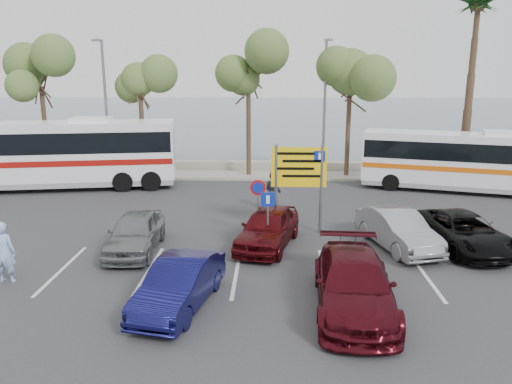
{
  "coord_description": "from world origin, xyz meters",
  "views": [
    {
      "loc": [
        -0.06,
        -16.19,
        6.43
      ],
      "look_at": [
        -0.69,
        3.0,
        1.72
      ],
      "focal_mm": 35.0,
      "sensor_mm": 36.0,
      "label": 1
    }
  ],
  "objects_px": {
    "coach_bus_left": "(58,156)",
    "car_blue": "(179,284)",
    "direction_sign": "(299,174)",
    "car_maroon": "(354,284)",
    "car_silver_b": "(398,230)",
    "street_lamp_right": "(325,102)",
    "car_silver_a": "(135,232)",
    "street_lamp_left": "(105,102)",
    "pedestrian_far": "(273,191)",
    "car_red": "(268,227)",
    "coach_bus_right": "(466,163)",
    "pedestrian_near": "(4,252)",
    "suv_black": "(463,231)"
  },
  "relations": [
    {
      "from": "direction_sign",
      "to": "pedestrian_far",
      "type": "height_order",
      "value": "direction_sign"
    },
    {
      "from": "car_maroon",
      "to": "pedestrian_near",
      "type": "distance_m",
      "value": 10.61
    },
    {
      "from": "coach_bus_left",
      "to": "car_maroon",
      "type": "height_order",
      "value": "coach_bus_left"
    },
    {
      "from": "coach_bus_right",
      "to": "pedestrian_far",
      "type": "bearing_deg",
      "value": -158.84
    },
    {
      "from": "car_silver_b",
      "to": "coach_bus_right",
      "type": "bearing_deg",
      "value": 41.68
    },
    {
      "from": "pedestrian_near",
      "to": "car_red",
      "type": "bearing_deg",
      "value": -155.49
    },
    {
      "from": "street_lamp_right",
      "to": "suv_black",
      "type": "bearing_deg",
      "value": -71.59
    },
    {
      "from": "pedestrian_near",
      "to": "car_maroon",
      "type": "bearing_deg",
      "value": 173.02
    },
    {
      "from": "direction_sign",
      "to": "car_maroon",
      "type": "distance_m",
      "value": 7.01
    },
    {
      "from": "car_silver_a",
      "to": "car_blue",
      "type": "xyz_separation_m",
      "value": [
        2.4,
        -4.33,
        -0.04
      ]
    },
    {
      "from": "suv_black",
      "to": "car_silver_b",
      "type": "height_order",
      "value": "car_silver_b"
    },
    {
      "from": "car_maroon",
      "to": "car_silver_b",
      "type": "relative_size",
      "value": 1.2
    },
    {
      "from": "car_silver_b",
      "to": "car_maroon",
      "type": "bearing_deg",
      "value": -131.45
    },
    {
      "from": "pedestrian_near",
      "to": "pedestrian_far",
      "type": "height_order",
      "value": "pedestrian_near"
    },
    {
      "from": "coach_bus_left",
      "to": "coach_bus_right",
      "type": "distance_m",
      "value": 22.16
    },
    {
      "from": "car_silver_a",
      "to": "pedestrian_near",
      "type": "xyz_separation_m",
      "value": [
        -3.3,
        -2.83,
        0.27
      ]
    },
    {
      "from": "car_red",
      "to": "pedestrian_far",
      "type": "bearing_deg",
      "value": 102.29
    },
    {
      "from": "coach_bus_left",
      "to": "pedestrian_far",
      "type": "bearing_deg",
      "value": -18.69
    },
    {
      "from": "suv_black",
      "to": "pedestrian_far",
      "type": "distance_m",
      "value": 8.61
    },
    {
      "from": "car_red",
      "to": "pedestrian_near",
      "type": "distance_m",
      "value": 8.83
    },
    {
      "from": "coach_bus_left",
      "to": "coach_bus_right",
      "type": "relative_size",
      "value": 1.17
    },
    {
      "from": "street_lamp_left",
      "to": "car_maroon",
      "type": "bearing_deg",
      "value": -54.37
    },
    {
      "from": "street_lamp_right",
      "to": "coach_bus_right",
      "type": "distance_m",
      "value": 8.5
    },
    {
      "from": "car_blue",
      "to": "coach_bus_left",
      "type": "bearing_deg",
      "value": 135.32
    },
    {
      "from": "car_blue",
      "to": "car_silver_b",
      "type": "xyz_separation_m",
      "value": [
        7.2,
        5.0,
        0.03
      ]
    },
    {
      "from": "car_silver_a",
      "to": "suv_black",
      "type": "relative_size",
      "value": 0.88
    },
    {
      "from": "street_lamp_right",
      "to": "pedestrian_near",
      "type": "height_order",
      "value": "street_lamp_right"
    },
    {
      "from": "car_maroon",
      "to": "pedestrian_near",
      "type": "xyz_separation_m",
      "value": [
        -10.5,
        1.5,
        0.23
      ]
    },
    {
      "from": "street_lamp_right",
      "to": "car_blue",
      "type": "xyz_separation_m",
      "value": [
        -5.6,
        -17.02,
        -3.93
      ]
    },
    {
      "from": "car_blue",
      "to": "car_red",
      "type": "height_order",
      "value": "car_red"
    },
    {
      "from": "street_lamp_right",
      "to": "car_silver_a",
      "type": "distance_m",
      "value": 15.5
    },
    {
      "from": "coach_bus_right",
      "to": "car_blue",
      "type": "relative_size",
      "value": 2.69
    },
    {
      "from": "car_silver_a",
      "to": "car_red",
      "type": "bearing_deg",
      "value": 5.99
    },
    {
      "from": "direction_sign",
      "to": "car_red",
      "type": "relative_size",
      "value": 0.84
    },
    {
      "from": "car_silver_b",
      "to": "pedestrian_near",
      "type": "relative_size",
      "value": 2.18
    },
    {
      "from": "car_silver_b",
      "to": "pedestrian_near",
      "type": "xyz_separation_m",
      "value": [
        -12.9,
        -3.5,
        0.27
      ]
    },
    {
      "from": "street_lamp_right",
      "to": "car_red",
      "type": "distance_m",
      "value": 13.03
    },
    {
      "from": "coach_bus_left",
      "to": "car_blue",
      "type": "distance_m",
      "value": 16.8
    },
    {
      "from": "car_blue",
      "to": "car_silver_b",
      "type": "distance_m",
      "value": 8.77
    },
    {
      "from": "street_lamp_left",
      "to": "car_maroon",
      "type": "distance_m",
      "value": 21.29
    },
    {
      "from": "car_blue",
      "to": "suv_black",
      "type": "relative_size",
      "value": 0.87
    },
    {
      "from": "street_lamp_left",
      "to": "car_silver_b",
      "type": "bearing_deg",
      "value": -39.46
    },
    {
      "from": "street_lamp_left",
      "to": "car_silver_a",
      "type": "distance_m",
      "value": 14.18
    },
    {
      "from": "street_lamp_right",
      "to": "direction_sign",
      "type": "height_order",
      "value": "street_lamp_right"
    },
    {
      "from": "car_blue",
      "to": "car_red",
      "type": "distance_m",
      "value": 5.55
    },
    {
      "from": "direction_sign",
      "to": "car_blue",
      "type": "height_order",
      "value": "direction_sign"
    },
    {
      "from": "suv_black",
      "to": "street_lamp_left",
      "type": "bearing_deg",
      "value": 136.62
    },
    {
      "from": "street_lamp_left",
      "to": "car_red",
      "type": "xyz_separation_m",
      "value": [
        9.8,
        -12.02,
        -3.87
      ]
    },
    {
      "from": "car_maroon",
      "to": "pedestrian_far",
      "type": "height_order",
      "value": "pedestrian_far"
    },
    {
      "from": "street_lamp_left",
      "to": "car_blue",
      "type": "bearing_deg",
      "value": -66.5
    }
  ]
}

